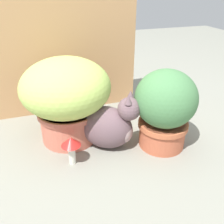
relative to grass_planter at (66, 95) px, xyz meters
The scene contains 7 objects.
ground_plane 0.29m from the grass_planter, 81.56° to the right, with size 6.00×6.00×0.00m, color gray.
cardboard_backdrop 0.42m from the grass_planter, 83.33° to the left, with size 0.92×0.03×1.00m, color tan.
grass_planter is the anchor object (origin of this frame).
leafy_planter 0.48m from the grass_planter, 25.80° to the right, with size 0.30×0.30×0.40m.
cat 0.26m from the grass_planter, 38.61° to the right, with size 0.33×0.30×0.32m.
mushroom_ornament_pink 0.19m from the grass_planter, 65.83° to the right, with size 0.07×0.07×0.13m.
mushroom_ornament_red 0.26m from the grass_planter, 97.19° to the right, with size 0.09×0.09×0.14m.
Camera 1 is at (-0.16, -0.99, 0.76)m, focal length 39.77 mm.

